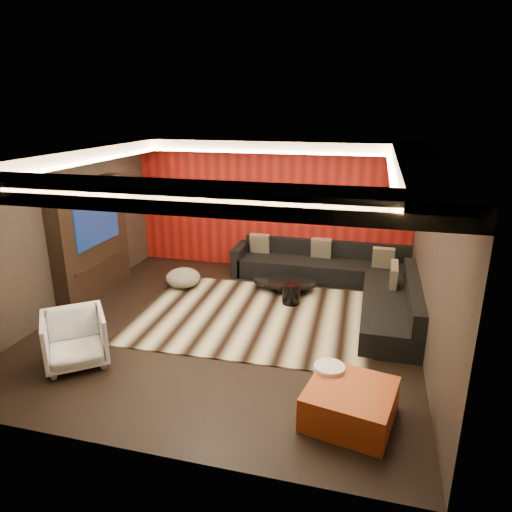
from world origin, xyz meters
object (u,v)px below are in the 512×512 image
(armchair, at_px, (75,339))
(coffee_table, at_px, (285,285))
(orange_ottoman, at_px, (350,404))
(drum_stool, at_px, (291,293))
(white_side_table, at_px, (329,382))
(sectional_sofa, at_px, (345,281))

(armchair, bearing_deg, coffee_table, 16.80)
(orange_ottoman, xyz_separation_m, armchair, (-3.80, 0.28, 0.17))
(drum_stool, bearing_deg, white_side_table, -70.34)
(white_side_table, distance_m, orange_ottoman, 0.43)
(white_side_table, relative_size, armchair, 0.56)
(drum_stool, relative_size, white_side_table, 0.82)
(white_side_table, height_order, armchair, armchair)
(coffee_table, bearing_deg, sectional_sofa, 8.69)
(armchair, bearing_deg, orange_ottoman, -42.45)
(white_side_table, bearing_deg, sectional_sofa, 90.91)
(drum_stool, height_order, orange_ottoman, orange_ottoman)
(white_side_table, xyz_separation_m, armchair, (-3.52, -0.05, 0.15))
(drum_stool, height_order, white_side_table, white_side_table)
(orange_ottoman, height_order, armchair, armchair)
(armchair, xyz_separation_m, sectional_sofa, (3.46, 3.50, -0.12))
(coffee_table, height_order, drum_stool, drum_stool)
(drum_stool, bearing_deg, orange_ottoman, -67.67)
(orange_ottoman, distance_m, armchair, 3.81)
(orange_ottoman, distance_m, sectional_sofa, 3.79)
(white_side_table, distance_m, sectional_sofa, 3.45)
(orange_ottoman, bearing_deg, armchair, 175.77)
(coffee_table, height_order, armchair, armchair)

